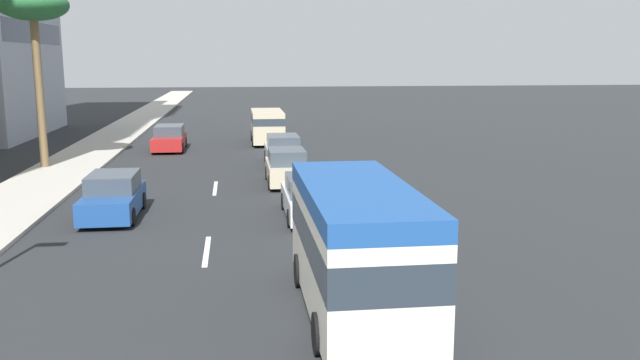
% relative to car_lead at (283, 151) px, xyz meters
% --- Properties ---
extents(ground_plane, '(198.00, 198.00, 0.00)m').
position_rel_car_lead_xyz_m(ground_plane, '(-0.08, 3.48, -0.78)').
color(ground_plane, '#26282B').
extents(sidewalk_right, '(162.00, 3.63, 0.15)m').
position_rel_car_lead_xyz_m(sidewalk_right, '(-0.08, 11.32, -0.71)').
color(sidewalk_right, '#B2ADA3').
rests_on(sidewalk_right, ground_plane).
extents(lane_stripe_mid, '(3.20, 0.16, 0.01)m').
position_rel_car_lead_xyz_m(lane_stripe_mid, '(-15.83, 3.48, -0.78)').
color(lane_stripe_mid, silver).
rests_on(lane_stripe_mid, ground_plane).
extents(lane_stripe_far, '(3.20, 0.16, 0.01)m').
position_rel_car_lead_xyz_m(lane_stripe_far, '(-5.99, 3.48, -0.78)').
color(lane_stripe_far, silver).
rests_on(lane_stripe_far, ground_plane).
extents(car_lead, '(4.60, 1.85, 1.66)m').
position_rel_car_lead_xyz_m(car_lead, '(0.00, 0.00, 0.00)').
color(car_lead, silver).
rests_on(car_lead, ground_plane).
extents(minibus_second, '(6.82, 2.43, 2.99)m').
position_rel_car_lead_xyz_m(minibus_second, '(-21.26, -0.10, 0.86)').
color(minibus_second, silver).
rests_on(minibus_second, ground_plane).
extents(car_third, '(4.65, 1.92, 1.55)m').
position_rel_car_lead_xyz_m(car_third, '(6.98, 6.66, -0.04)').
color(car_third, '#A51E1E').
rests_on(car_third, ground_plane).
extents(van_fourth, '(5.32, 2.20, 2.22)m').
position_rel_car_lead_xyz_m(van_fourth, '(9.54, 0.36, 0.50)').
color(van_fourth, beige).
rests_on(van_fourth, ground_plane).
extents(car_fifth, '(4.34, 1.89, 1.60)m').
position_rel_car_lead_xyz_m(car_fifth, '(-10.99, 7.01, -0.03)').
color(car_fifth, '#1E478C').
rests_on(car_fifth, ground_plane).
extents(car_sixth, '(4.48, 1.80, 1.56)m').
position_rel_car_lead_xyz_m(car_sixth, '(-12.00, -0.07, -0.04)').
color(car_sixth, silver).
rests_on(car_sixth, ground_plane).
extents(car_seventh, '(4.11, 1.84, 1.65)m').
position_rel_car_lead_xyz_m(car_seventh, '(-5.43, 0.23, -0.01)').
color(car_seventh, beige).
rests_on(car_seventh, ground_plane).
extents(palm_tree, '(3.51, 3.51, 9.00)m').
position_rel_car_lead_xyz_m(palm_tree, '(0.31, 12.44, 7.29)').
color(palm_tree, brown).
rests_on(palm_tree, sidewalk_right).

